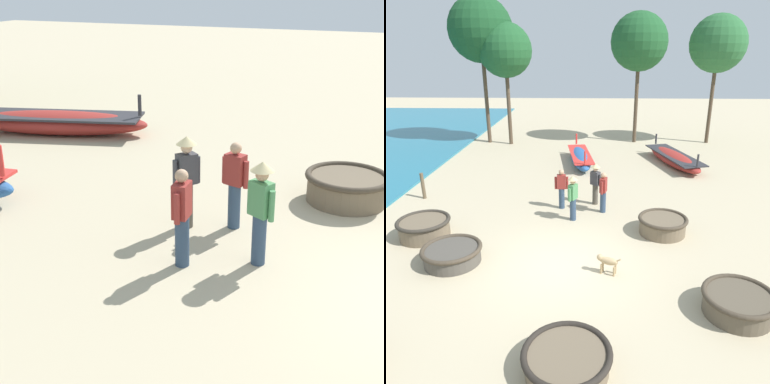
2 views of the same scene
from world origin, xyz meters
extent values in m
cylinder|color=brown|center=(3.27, 2.14, 0.26)|extent=(1.53, 1.53, 0.53)
torus|color=#42382B|center=(3.27, 2.14, 0.53)|extent=(1.65, 1.65, 0.12)
cylinder|color=red|center=(0.58, 8.23, 0.93)|extent=(0.10, 0.10, 0.61)
ellipsoid|color=maroon|center=(5.32, 10.33, 0.32)|extent=(2.55, 5.29, 0.64)
cube|color=#2D2D33|center=(5.32, 10.33, 0.53)|extent=(2.49, 4.91, 0.06)
cylinder|color=#2D2D33|center=(5.94, 8.04, 0.88)|extent=(0.10, 0.10, 0.58)
cylinder|color=#4C473D|center=(1.04, 4.63, 0.41)|extent=(0.22, 0.22, 0.82)
cube|color=#3D3D42|center=(1.04, 4.63, 1.09)|extent=(0.40, 0.39, 0.54)
sphere|color=#DBB28E|center=(1.04, 4.63, 1.47)|extent=(0.20, 0.20, 0.20)
cylinder|color=#3D3D42|center=(0.87, 4.76, 1.04)|extent=(0.09, 0.09, 0.48)
cylinder|color=#3D3D42|center=(1.21, 4.49, 1.04)|extent=(0.09, 0.09, 0.48)
cone|color=#D1BC84|center=(1.04, 4.63, 1.60)|extent=(0.36, 0.36, 0.14)
cylinder|color=#2D425B|center=(0.23, 3.09, 0.41)|extent=(0.22, 0.22, 0.82)
cube|color=#4C8E56|center=(0.23, 3.09, 1.09)|extent=(0.36, 0.40, 0.54)
sphere|color=tan|center=(0.23, 3.09, 1.47)|extent=(0.20, 0.20, 0.20)
cylinder|color=#4C8E56|center=(0.33, 3.29, 1.04)|extent=(0.09, 0.09, 0.48)
cylinder|color=#4C8E56|center=(0.12, 2.90, 1.04)|extent=(0.09, 0.09, 0.48)
cone|color=#D1BC84|center=(0.23, 3.09, 1.60)|extent=(0.36, 0.36, 0.14)
cylinder|color=#2D425B|center=(1.33, 3.84, 0.41)|extent=(0.22, 0.22, 0.82)
cube|color=maroon|center=(1.33, 3.84, 1.09)|extent=(0.31, 0.39, 0.54)
sphere|color=tan|center=(1.33, 3.84, 1.47)|extent=(0.20, 0.20, 0.20)
cylinder|color=maroon|center=(1.26, 3.63, 1.04)|extent=(0.09, 0.09, 0.48)
cylinder|color=maroon|center=(1.39, 4.05, 1.04)|extent=(0.09, 0.09, 0.48)
cylinder|color=#2D425B|center=(-0.26, 4.16, 0.41)|extent=(0.22, 0.22, 0.82)
cube|color=maroon|center=(-0.26, 4.16, 1.09)|extent=(0.35, 0.24, 0.54)
sphere|color=tan|center=(-0.26, 4.16, 1.47)|extent=(0.20, 0.20, 0.20)
cylinder|color=maroon|center=(-0.48, 4.15, 1.04)|extent=(0.09, 0.09, 0.48)
cylinder|color=maroon|center=(-0.04, 4.18, 1.04)|extent=(0.09, 0.09, 0.48)
camera|label=1|loc=(-6.95, 1.31, 4.15)|focal=50.00mm
camera|label=2|loc=(0.82, -9.25, 5.77)|focal=35.00mm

